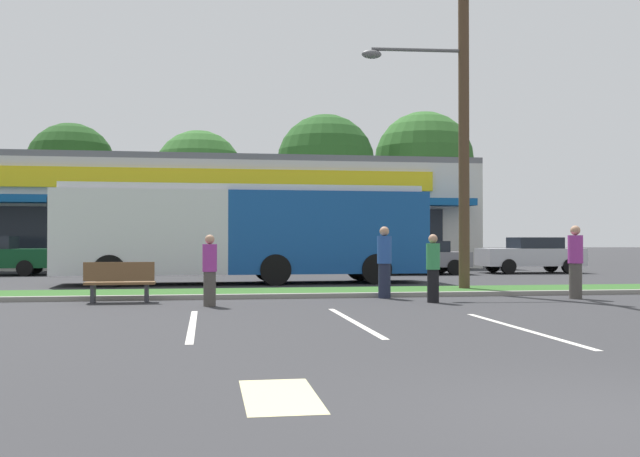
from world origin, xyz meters
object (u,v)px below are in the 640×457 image
car_0 (419,257)px  pedestrian_mid (210,270)px  pedestrian_by_pole (384,262)px  pedestrian_far (433,268)px  bus_stop_bench (120,281)px  car_3 (531,255)px  utility_pole (458,112)px  city_bus (244,231)px  pedestrian_near_bench (575,262)px

car_0 → pedestrian_mid: 16.19m
pedestrian_by_pole → pedestrian_far: (0.82, -1.40, -0.10)m
pedestrian_far → car_0: bearing=-81.6°
bus_stop_bench → pedestrian_by_pole: pedestrian_by_pole is taller
car_3 → pedestrian_far: (-8.84, -13.81, 0.00)m
utility_pole → bus_stop_bench: utility_pole is taller
pedestrian_mid → bus_stop_bench: bearing=-2.3°
utility_pole → car_0: bearing=79.4°
city_bus → pedestrian_near_bench: (7.82, -7.53, -0.85)m
city_bus → pedestrian_by_pole: (3.17, -6.64, -0.86)m
pedestrian_by_pole → pedestrian_mid: pedestrian_by_pole is taller
pedestrian_far → car_3: bearing=-99.0°
pedestrian_mid → utility_pole: bearing=-126.1°
utility_pole → pedestrian_far: utility_pole is taller
pedestrian_by_pole → pedestrian_near_bench: bearing=-122.6°
pedestrian_by_pole → city_bus: bearing=3.8°
car_0 → pedestrian_by_pole: bearing=69.6°
car_0 → pedestrian_far: (-3.65, -13.41, 0.07)m
pedestrian_mid → pedestrian_far: pedestrian_far is taller
car_3 → pedestrian_near_bench: 14.21m
utility_pole → car_0: utility_pole is taller
car_0 → pedestrian_by_pole: size_ratio=2.30×
car_0 → pedestrian_near_bench: (0.18, -12.90, 0.18)m
pedestrian_by_pole → pedestrian_mid: 4.62m
bus_stop_bench → car_0: (10.88, 12.34, 0.23)m
pedestrian_mid → city_bus: bearing=-69.3°
pedestrian_far → pedestrian_near_bench: bearing=-148.8°
car_3 → pedestrian_far: size_ratio=2.79×
city_bus → bus_stop_bench: size_ratio=7.61×
pedestrian_mid → pedestrian_near_bench: bearing=-146.8°
city_bus → pedestrian_by_pole: size_ratio=6.77×
car_3 → pedestrian_mid: 19.79m
bus_stop_bench → car_0: car_0 is taller
car_0 → pedestrian_far: 13.90m
bus_stop_bench → car_3: bearing=-141.6°
city_bus → pedestrian_near_bench: bearing=134.9°
city_bus → pedestrian_by_pole: 7.40m
car_0 → car_3: (5.19, 0.40, 0.07)m
pedestrian_mid → pedestrian_far: (5.16, 0.18, 0.01)m
pedestrian_near_bench → pedestrian_mid: (-8.99, -0.69, -0.12)m
bus_stop_bench → pedestrian_far: 7.31m
pedestrian_by_pole → pedestrian_far: size_ratio=1.13×
utility_pole → car_0: 11.39m
car_3 → pedestrian_mid: (-14.00, -13.99, -0.01)m
utility_pole → pedestrian_far: size_ratio=5.87×
utility_pole → city_bus: 8.25m
pedestrian_near_bench → pedestrian_far: 3.87m
bus_stop_bench → city_bus: bearing=-114.9°
pedestrian_near_bench → pedestrian_far: (-3.83, -0.51, -0.11)m
city_bus → car_0: (7.64, 5.37, -1.03)m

